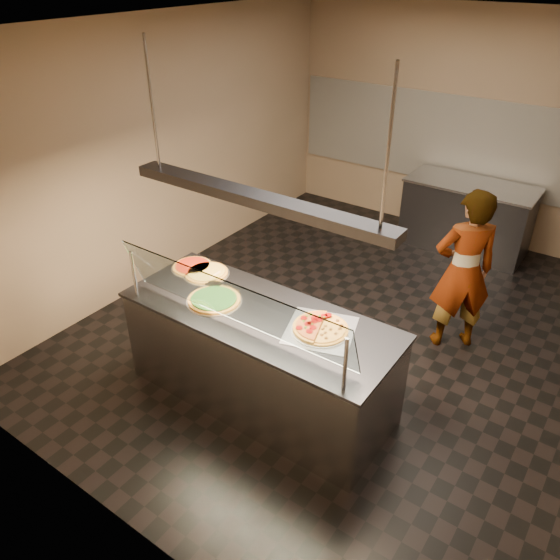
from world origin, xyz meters
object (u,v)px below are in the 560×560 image
Objects in this scene: perforated_tray at (320,330)px; heat_lamp_housing at (256,199)px; sneeze_guard at (231,302)px; pizza_spinach at (214,299)px; pizza_cheese at (207,273)px; serving_counter at (260,357)px; pizza_tomato at (193,266)px; worker at (463,271)px; half_pizza_sausage at (332,332)px; pizza_spatula at (215,279)px; prep_table at (466,216)px; half_pizza_pepperoni at (310,322)px.

heat_lamp_housing reaches higher than perforated_tray.
sneeze_guard reaches higher than pizza_spinach.
pizza_cheese is at bearing 163.47° from heat_lamp_housing.
pizza_tomato reaches higher than serving_counter.
heat_lamp_housing is at bearing 19.50° from worker.
half_pizza_sausage is at bearing -0.10° from perforated_tray.
serving_counter is 0.82m from pizza_spatula.
serving_counter is at bearing 0.00° from heat_lamp_housing.
pizza_spatula reaches higher than serving_counter.
pizza_spatula is (-0.21, 0.25, 0.01)m from pizza_spinach.
serving_counter is 3.99m from prep_table.
sneeze_guard is at bearing -141.55° from perforated_tray.
half_pizza_sausage reaches higher than pizza_spinach.
heat_lamp_housing is (0.43, 0.07, 1.00)m from pizza_spinach.
pizza_cheese is 0.25× the size of worker.
pizza_spatula is at bearing 164.50° from serving_counter.
pizza_spinach is at bearing -171.44° from half_pizza_sausage.
prep_table is at bearing 73.60° from pizza_spatula.
serving_counter is 1.46× the size of prep_table.
sneeze_guard is at bearing -90.00° from serving_counter.
perforated_tray is at bearing 179.90° from half_pizza_sausage.
sneeze_guard is at bearing -146.37° from half_pizza_sausage.
sneeze_guard is 1.02m from pizza_cheese.
sneeze_guard is 5.48× the size of pizza_tomato.
pizza_spinach is (-0.87, -0.16, -0.02)m from half_pizza_pepperoni.
serving_counter is at bearing 9.76° from pizza_spinach.
perforated_tray is 0.11m from half_pizza_sausage.
heat_lamp_housing is at bearing -96.86° from prep_table.
heat_lamp_housing is at bearing 90.00° from sneeze_guard.
heat_lamp_housing is (0.64, -0.18, 0.99)m from pizza_spatula.
pizza_spatula is at bearing -106.40° from prep_table.
pizza_cheese is (-0.79, 0.58, -0.28)m from sneeze_guard.
half_pizza_sausage is at bearing 8.56° from pizza_spinach.
serving_counter is 1.48m from heat_lamp_housing.
prep_table is at bearing -112.41° from worker.
half_pizza_pepperoni is 0.88m from pizza_spinach.
pizza_spatula is (-0.64, 0.18, 0.49)m from serving_counter.
half_pizza_pepperoni is 0.99× the size of pizza_spinach.
half_pizza_pepperoni is at bearing 179.84° from half_pizza_sausage.
half_pizza_sausage reaches higher than prep_table.
half_pizza_sausage is (0.65, 0.09, 0.49)m from serving_counter.
prep_table is at bearing 89.47° from half_pizza_pepperoni.
serving_counter is 10.21× the size of pizza_spatula.
worker is at bearing -73.52° from prep_table.
heat_lamp_housing is at bearing -170.72° from perforated_tray.
serving_counter is 0.83m from sneeze_guard.
pizza_tomato is 0.35m from pizza_spatula.
pizza_cheese reaches higher than prep_table.
worker is at bearing 58.39° from heat_lamp_housing.
pizza_spatula is at bearing 176.09° from half_pizza_sausage.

